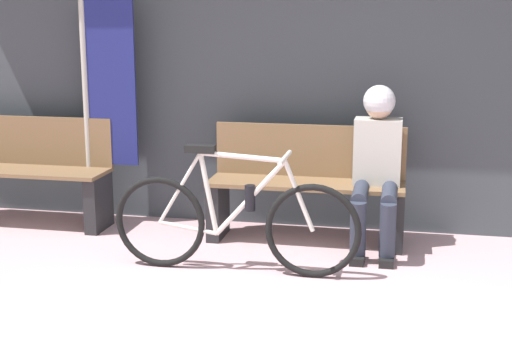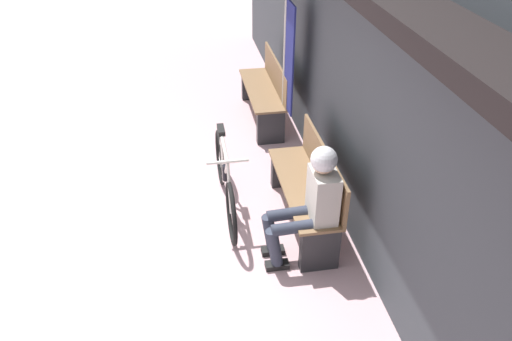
{
  "view_description": "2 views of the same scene",
  "coord_description": "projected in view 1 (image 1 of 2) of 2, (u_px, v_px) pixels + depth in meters",
  "views": [
    {
      "loc": [
        0.51,
        -3.17,
        1.66
      ],
      "look_at": [
        -0.47,
        1.6,
        0.62
      ],
      "focal_mm": 50.0,
      "sensor_mm": 36.0,
      "label": 1
    },
    {
      "loc": [
        3.74,
        0.84,
        3.3
      ],
      "look_at": [
        -0.27,
        1.51,
        0.61
      ],
      "focal_mm": 35.0,
      "sensor_mm": 36.0,
      "label": 2
    }
  ],
  "objects": [
    {
      "name": "storefront_wall",
      "position": [
        337.0,
        18.0,
        5.47
      ],
      "size": [
        12.0,
        0.56,
        3.2
      ],
      "color": "#3D4247",
      "rests_on": "ground_plane"
    },
    {
      "name": "park_bench_near",
      "position": [
        306.0,
        189.0,
        5.36
      ],
      "size": [
        1.46,
        0.42,
        0.87
      ],
      "color": "brown",
      "rests_on": "ground_plane"
    },
    {
      "name": "bicycle",
      "position": [
        235.0,
        221.0,
        4.69
      ],
      "size": [
        1.67,
        0.4,
        0.85
      ],
      "color": "black",
      "rests_on": "ground_plane"
    },
    {
      "name": "person_seated",
      "position": [
        377.0,
        157.0,
        5.09
      ],
      "size": [
        0.34,
        0.64,
        1.2
      ],
      "color": "#2D3342",
      "rests_on": "ground_plane"
    },
    {
      "name": "park_bench_far",
      "position": [
        22.0,
        175.0,
        5.82
      ],
      "size": [
        1.46,
        0.42,
        0.87
      ],
      "color": "brown",
      "rests_on": "ground_plane"
    },
    {
      "name": "banner_pole",
      "position": [
        104.0,
        92.0,
        5.68
      ],
      "size": [
        0.45,
        0.05,
        1.82
      ],
      "color": "#B7B2A8",
      "rests_on": "ground_plane"
    }
  ]
}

